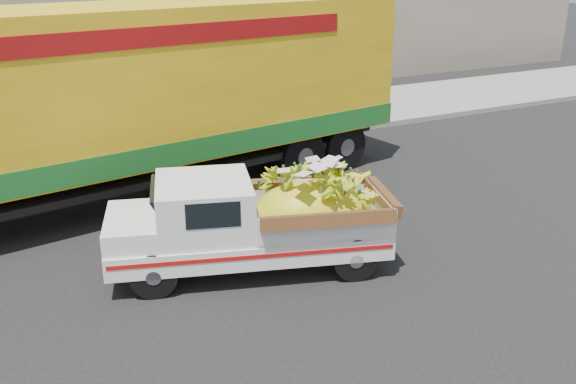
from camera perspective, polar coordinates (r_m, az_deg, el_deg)
ground at (r=9.83m, az=-1.02°, el=-8.05°), size 100.00×100.00×0.00m
curb at (r=15.80m, az=-12.21°, el=3.07°), size 60.00×0.25×0.15m
sidewalk at (r=17.76m, az=-14.07°, el=4.84°), size 60.00×4.00×0.14m
pickup_truck at (r=9.98m, az=-1.64°, el=-2.45°), size 4.55×2.76×1.50m
semi_trailer at (r=12.75m, az=-14.24°, el=8.26°), size 12.07×4.32×3.80m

